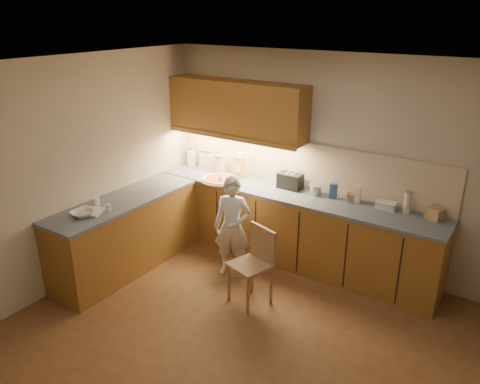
# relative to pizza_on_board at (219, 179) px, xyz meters

# --- Properties ---
(room) EXTENTS (4.54, 4.50, 2.62)m
(room) POSITION_rel_pizza_on_board_xyz_m (1.37, -1.55, 0.73)
(room) COLOR brown
(room) RESTS_ON ground
(l_counter) EXTENTS (3.77, 2.62, 0.92)m
(l_counter) POSITION_rel_pizza_on_board_xyz_m (0.44, -0.31, -0.48)
(l_counter) COLOR olive
(l_counter) RESTS_ON ground
(backsplash) EXTENTS (3.75, 0.02, 0.58)m
(backsplash) POSITION_rel_pizza_on_board_xyz_m (0.99, 0.43, 0.27)
(backsplash) COLOR beige
(backsplash) RESTS_ON l_counter
(upper_cabinets) EXTENTS (1.95, 0.36, 0.73)m
(upper_cabinets) POSITION_rel_pizza_on_board_xyz_m (0.09, 0.27, 0.91)
(upper_cabinets) COLOR olive
(upper_cabinets) RESTS_ON ground
(pizza_on_board) EXTENTS (0.49, 0.49, 0.20)m
(pizza_on_board) POSITION_rel_pizza_on_board_xyz_m (0.00, 0.00, 0.00)
(pizza_on_board) COLOR tan
(pizza_on_board) RESTS_ON l_counter
(child) EXTENTS (0.53, 0.43, 1.24)m
(child) POSITION_rel_pizza_on_board_xyz_m (0.59, -0.55, -0.32)
(child) COLOR silver
(child) RESTS_ON ground
(wooden_chair) EXTENTS (0.49, 0.49, 0.87)m
(wooden_chair) POSITION_rel_pizza_on_board_xyz_m (1.12, -0.89, -0.44)
(wooden_chair) COLOR #A88258
(wooden_chair) RESTS_ON ground
(mixing_bowl) EXTENTS (0.28, 0.28, 0.06)m
(mixing_bowl) POSITION_rel_pizza_on_board_xyz_m (-0.58, -1.75, 0.01)
(mixing_bowl) COLOR white
(mixing_bowl) RESTS_ON l_counter
(canister_a) EXTENTS (0.14, 0.14, 0.29)m
(canister_a) POSITION_rel_pizza_on_board_xyz_m (-0.71, 0.30, 0.12)
(canister_a) COLOR silver
(canister_a) RESTS_ON l_counter
(canister_b) EXTENTS (0.17, 0.17, 0.29)m
(canister_b) POSITION_rel_pizza_on_board_xyz_m (-0.49, 0.31, 0.12)
(canister_b) COLOR white
(canister_b) RESTS_ON l_counter
(canister_c) EXTENTS (0.15, 0.15, 0.29)m
(canister_c) POSITION_rel_pizza_on_board_xyz_m (-0.38, 0.31, 0.12)
(canister_c) COLOR white
(canister_c) RESTS_ON l_counter
(canister_d) EXTENTS (0.16, 0.16, 0.26)m
(canister_d) POSITION_rel_pizza_on_board_xyz_m (-0.18, 0.27, 0.11)
(canister_d) COLOR beige
(canister_d) RESTS_ON l_counter
(oil_jug) EXTENTS (0.13, 0.10, 0.34)m
(oil_jug) POSITION_rel_pizza_on_board_xyz_m (0.14, 0.27, 0.14)
(oil_jug) COLOR gold
(oil_jug) RESTS_ON l_counter
(toaster) EXTENTS (0.31, 0.18, 0.20)m
(toaster) POSITION_rel_pizza_on_board_xyz_m (0.90, 0.28, 0.08)
(toaster) COLOR black
(toaster) RESTS_ON l_counter
(steel_pot) EXTENTS (0.16, 0.16, 0.12)m
(steel_pot) POSITION_rel_pizza_on_board_xyz_m (1.26, 0.27, 0.04)
(steel_pot) COLOR #B4B5BA
(steel_pot) RESTS_ON l_counter
(blue_box) EXTENTS (0.10, 0.09, 0.18)m
(blue_box) POSITION_rel_pizza_on_board_xyz_m (1.49, 0.27, 0.07)
(blue_box) COLOR #305491
(blue_box) RESTS_ON l_counter
(card_box_a) EXTENTS (0.16, 0.14, 0.10)m
(card_box_a) POSITION_rel_pizza_on_board_xyz_m (1.72, 0.31, 0.03)
(card_box_a) COLOR #AA7E5C
(card_box_a) RESTS_ON l_counter
(white_bottle) EXTENTS (0.07, 0.07, 0.20)m
(white_bottle) POSITION_rel_pizza_on_board_xyz_m (1.79, 0.30, 0.08)
(white_bottle) COLOR white
(white_bottle) RESTS_ON l_counter
(flat_pack) EXTENTS (0.22, 0.16, 0.09)m
(flat_pack) POSITION_rel_pizza_on_board_xyz_m (2.13, 0.30, 0.02)
(flat_pack) COLOR silver
(flat_pack) RESTS_ON l_counter
(tall_jar) EXTENTS (0.08, 0.08, 0.26)m
(tall_jar) POSITION_rel_pizza_on_board_xyz_m (2.35, 0.30, 0.11)
(tall_jar) COLOR silver
(tall_jar) RESTS_ON l_counter
(card_box_b) EXTENTS (0.20, 0.18, 0.13)m
(card_box_b) POSITION_rel_pizza_on_board_xyz_m (2.64, 0.32, 0.04)
(card_box_b) COLOR tan
(card_box_b) RESTS_ON l_counter
(dough_cloth) EXTENTS (0.37, 0.33, 0.02)m
(dough_cloth) POSITION_rel_pizza_on_board_xyz_m (-0.60, -1.63, -0.01)
(dough_cloth) COLOR white
(dough_cloth) RESTS_ON l_counter
(spice_jar_a) EXTENTS (0.09, 0.09, 0.09)m
(spice_jar_a) POSITION_rel_pizza_on_board_xyz_m (-0.70, -1.45, 0.02)
(spice_jar_a) COLOR white
(spice_jar_a) RESTS_ON l_counter
(spice_jar_b) EXTENTS (0.06, 0.06, 0.08)m
(spice_jar_b) POSITION_rel_pizza_on_board_xyz_m (-0.46, -1.49, 0.02)
(spice_jar_b) COLOR silver
(spice_jar_b) RESTS_ON l_counter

